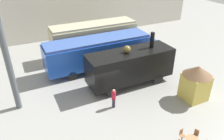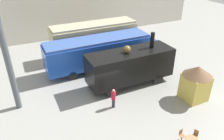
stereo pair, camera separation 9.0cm
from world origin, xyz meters
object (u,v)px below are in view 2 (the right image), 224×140
steam_locomotive (130,65)px  visitor_person (113,98)px  ticket_kiosk (196,81)px  streamlined_locomotive (105,50)px  cafe_chair_0 (195,135)px  passenger_coach_vintage (94,37)px

steam_locomotive → visitor_person: bearing=-139.1°
ticket_kiosk → steam_locomotive: bearing=130.0°
visitor_person → streamlined_locomotive: bearing=71.3°
steam_locomotive → cafe_chair_0: steam_locomotive is taller
passenger_coach_vintage → steam_locomotive: (0.40, -7.66, -0.22)m
steam_locomotive → visitor_person: size_ratio=4.68×
streamlined_locomotive → visitor_person: size_ratio=7.70×
streamlined_locomotive → cafe_chair_0: (0.92, -12.16, -1.37)m
passenger_coach_vintage → visitor_person: bearing=-103.7°
steam_locomotive → streamlined_locomotive: bearing=97.9°
streamlined_locomotive → cafe_chair_0: size_ratio=14.77×
passenger_coach_vintage → cafe_chair_0: passenger_coach_vintage is taller
passenger_coach_vintage → cafe_chair_0: bearing=-87.3°
streamlined_locomotive → ticket_kiosk: 9.53m
streamlined_locomotive → ticket_kiosk: streamlined_locomotive is taller
streamlined_locomotive → cafe_chair_0: streamlined_locomotive is taller
streamlined_locomotive → steam_locomotive: steam_locomotive is taller
streamlined_locomotive → steam_locomotive: bearing=-82.1°
ticket_kiosk → streamlined_locomotive: bearing=116.1°
streamlined_locomotive → visitor_person: bearing=-108.7°
steam_locomotive → passenger_coach_vintage: bearing=93.0°
passenger_coach_vintage → steam_locomotive: 7.67m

